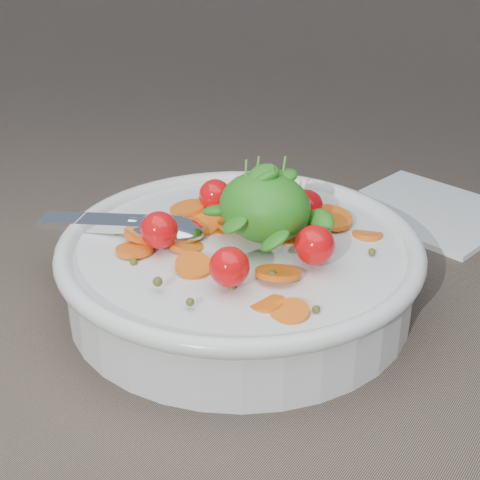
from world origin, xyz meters
The scene contains 3 objects.
ground centered at (0.00, 0.00, 0.00)m, with size 6.00×6.00×0.00m, color #736152.
bowl centered at (0.01, 0.03, 0.03)m, with size 0.30×0.28×0.12m.
napkin centered at (0.07, 0.26, 0.00)m, with size 0.15×0.13×0.01m, color white.
Camera 1 is at (0.28, -0.38, 0.31)m, focal length 55.00 mm.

